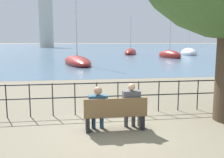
% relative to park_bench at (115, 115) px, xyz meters
% --- Properties ---
extents(ground_plane, '(1000.00, 1000.00, 0.00)m').
position_rel_park_bench_xyz_m(ground_plane, '(0.00, 0.06, -0.43)').
color(ground_plane, '#7A705B').
extents(harbor_water, '(600.00, 300.00, 0.01)m').
position_rel_park_bench_xyz_m(harbor_water, '(0.00, 159.18, -0.42)').
color(harbor_water, slate).
rests_on(harbor_water, ground_plane).
extents(park_bench, '(1.66, 0.45, 0.90)m').
position_rel_park_bench_xyz_m(park_bench, '(0.00, 0.00, 0.00)').
color(park_bench, brown).
rests_on(park_bench, ground_plane).
extents(seated_person_left, '(0.49, 0.35, 1.19)m').
position_rel_park_bench_xyz_m(seated_person_left, '(-0.45, 0.07, 0.23)').
color(seated_person_left, navy).
rests_on(seated_person_left, ground_plane).
extents(seated_person_right, '(0.46, 0.35, 1.25)m').
position_rel_park_bench_xyz_m(seated_person_right, '(0.45, 0.07, 0.26)').
color(seated_person_right, '#4C4C51').
rests_on(seated_person_right, ground_plane).
extents(promenade_railing, '(13.34, 0.04, 1.05)m').
position_rel_park_bench_xyz_m(promenade_railing, '(-0.00, 1.59, 0.27)').
color(promenade_railing, black).
rests_on(promenade_railing, ground_plane).
extents(sailboat_0, '(3.94, 6.72, 9.89)m').
position_rel_park_bench_xyz_m(sailboat_0, '(19.53, 36.72, -0.04)').
color(sailboat_0, white).
rests_on(sailboat_0, ground_plane).
extents(sailboat_1, '(4.45, 8.47, 7.72)m').
position_rel_park_bench_xyz_m(sailboat_1, '(9.50, 40.44, -0.09)').
color(sailboat_1, maroon).
rests_on(sailboat_1, ground_plane).
extents(sailboat_3, '(2.87, 5.46, 10.22)m').
position_rel_park_bench_xyz_m(sailboat_3, '(12.88, 29.10, -0.05)').
color(sailboat_3, maroon).
rests_on(sailboat_3, ground_plane).
extents(sailboat_5, '(3.71, 8.97, 10.29)m').
position_rel_park_bench_xyz_m(sailboat_5, '(-0.80, 20.29, -0.14)').
color(sailboat_5, maroon).
rests_on(sailboat_5, ground_plane).
extents(harbor_lighthouse, '(5.95, 5.95, 27.97)m').
position_rel_park_bench_xyz_m(harbor_lighthouse, '(-12.97, 106.05, 12.58)').
color(harbor_lighthouse, beige).
rests_on(harbor_lighthouse, ground_plane).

